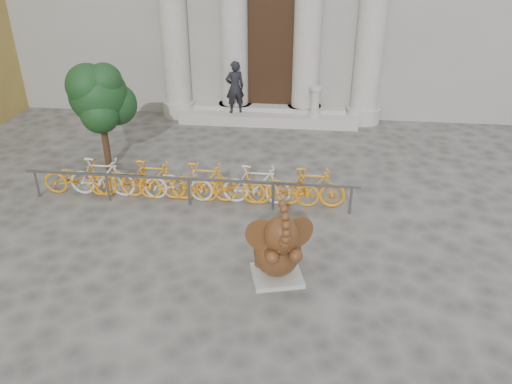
# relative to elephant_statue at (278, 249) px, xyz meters

# --- Properties ---
(ground) EXTENTS (80.00, 80.00, 0.00)m
(ground) POSITION_rel_elephant_statue_xyz_m (-0.92, -0.79, -0.67)
(ground) COLOR #474442
(ground) RESTS_ON ground
(entrance_steps) EXTENTS (6.00, 1.20, 0.36)m
(entrance_steps) POSITION_rel_elephant_statue_xyz_m (-0.92, 8.61, -0.49)
(entrance_steps) COLOR #A8A59E
(entrance_steps) RESTS_ON ground
(elephant_statue) EXTENTS (1.21, 1.46, 1.85)m
(elephant_statue) POSITION_rel_elephant_statue_xyz_m (0.00, 0.00, 0.00)
(elephant_statue) COLOR #A8A59E
(elephant_statue) RESTS_ON ground
(bike_rack) EXTENTS (8.00, 0.53, 1.00)m
(bike_rack) POSITION_rel_elephant_statue_xyz_m (-2.31, 2.86, -0.17)
(bike_rack) COLOR slate
(bike_rack) RESTS_ON ground
(tree) EXTENTS (1.71, 1.56, 2.96)m
(tree) POSITION_rel_elephant_statue_xyz_m (-4.93, 4.33, 1.39)
(tree) COLOR #332114
(tree) RESTS_ON ground
(pedestrian) EXTENTS (0.75, 0.64, 1.74)m
(pedestrian) POSITION_rel_elephant_statue_xyz_m (-2.04, 8.44, 0.56)
(pedestrian) COLOR black
(pedestrian) RESTS_ON entrance_steps
(balustrade_post) EXTENTS (0.40, 0.40, 0.99)m
(balustrade_post) POSITION_rel_elephant_statue_xyz_m (0.62, 8.31, 0.14)
(balustrade_post) COLOR #A8A59E
(balustrade_post) RESTS_ON entrance_steps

